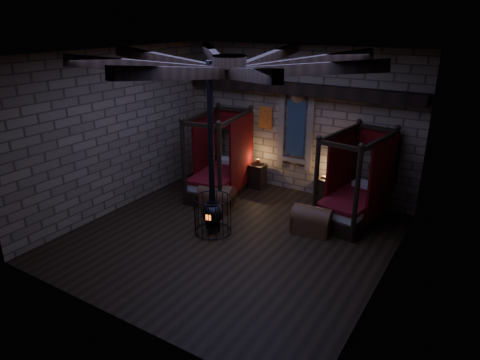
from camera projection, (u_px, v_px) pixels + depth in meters
The scene contains 8 objects.
room at pixel (232, 76), 8.92m from camera, with size 7.02×7.02×4.29m.
bed_left at pixel (221, 174), 12.53m from camera, with size 1.51×2.41×2.36m.
bed_right at pixel (355, 199), 10.87m from camera, with size 1.44×2.32×2.28m.
trunk_left at pixel (217, 197), 11.63m from camera, with size 1.00×0.72×0.68m.
trunk_right at pixel (312, 221), 10.31m from camera, with size 0.97×0.67×0.68m.
nightstand_left at pixel (258, 176), 12.97m from camera, with size 0.47×0.45×0.91m.
nightstand_right at pixel (324, 190), 12.03m from camera, with size 0.49×0.48×0.75m.
stove at pixel (213, 210), 10.20m from camera, with size 0.90×0.90×4.05m.
Camera 1 is at (4.93, -7.56, 4.93)m, focal length 32.00 mm.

